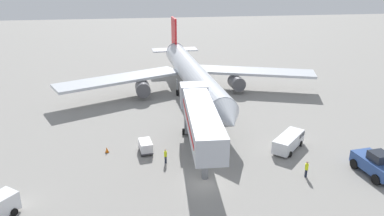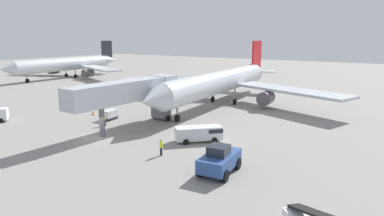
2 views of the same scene
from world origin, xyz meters
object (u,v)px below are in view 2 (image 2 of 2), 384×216
(jet_bridge, at_px, (132,92))
(service_van_outer_right, at_px, (200,133))
(ground_crew_worker_midground, at_px, (161,147))
(baggage_cart_mid_center, at_px, (110,114))
(airplane_at_gate, at_px, (223,82))
(ground_crew_worker_foreground, at_px, (105,119))
(pushback_tug, at_px, (219,160))
(airplane_background, at_px, (69,64))
(safety_cone_alpha, at_px, (93,113))

(jet_bridge, relative_size, service_van_outer_right, 3.40)
(ground_crew_worker_midground, bearing_deg, baggage_cart_mid_center, 153.27)
(airplane_at_gate, distance_m, ground_crew_worker_foreground, 24.28)
(ground_crew_worker_foreground, bearing_deg, baggage_cart_mid_center, 125.73)
(jet_bridge, relative_size, baggage_cart_mid_center, 7.00)
(pushback_tug, bearing_deg, airplane_background, 151.48)
(airplane_at_gate, xyz_separation_m, jet_bridge, (-2.44, -21.78, 0.83))
(airplane_at_gate, relative_size, jet_bridge, 2.60)
(pushback_tug, distance_m, ground_crew_worker_midground, 7.46)
(ground_crew_worker_foreground, xyz_separation_m, safety_cone_alpha, (-6.71, 3.63, -0.56))
(airplane_at_gate, distance_m, baggage_cart_mid_center, 22.24)
(pushback_tug, bearing_deg, baggage_cart_mid_center, 159.30)
(jet_bridge, xyz_separation_m, ground_crew_worker_foreground, (-4.09, -1.39, -4.05))
(airplane_at_gate, relative_size, airplane_background, 1.06)
(baggage_cart_mid_center, bearing_deg, safety_cone_alpha, 171.66)
(baggage_cart_mid_center, bearing_deg, airplane_at_gate, 66.82)
(ground_crew_worker_midground, bearing_deg, safety_cone_alpha, 156.94)
(ground_crew_worker_foreground, distance_m, safety_cone_alpha, 7.65)
(airplane_at_gate, distance_m, service_van_outer_right, 23.84)
(service_van_outer_right, relative_size, ground_crew_worker_foreground, 3.09)
(ground_crew_worker_midground, distance_m, airplane_background, 77.47)
(service_van_outer_right, relative_size, airplane_background, 0.12)
(ground_crew_worker_foreground, bearing_deg, ground_crew_worker_midground, -20.39)
(pushback_tug, xyz_separation_m, safety_cone_alpha, (-28.40, 9.67, -0.92))
(airplane_at_gate, bearing_deg, pushback_tug, -62.57)
(service_van_outer_right, xyz_separation_m, ground_crew_worker_midground, (-0.87, -6.46, -0.10))
(pushback_tug, relative_size, airplane_background, 0.12)
(jet_bridge, bearing_deg, airplane_at_gate, 83.60)
(baggage_cart_mid_center, xyz_separation_m, ground_crew_worker_foreground, (2.13, -2.96, 0.11))
(ground_crew_worker_midground, height_order, airplane_background, airplane_background)
(service_van_outer_right, xyz_separation_m, ground_crew_worker_foreground, (-15.14, -1.15, -0.16))
(service_van_outer_right, bearing_deg, airplane_at_gate, 111.36)
(pushback_tug, height_order, ground_crew_worker_foreground, pushback_tug)
(airplane_at_gate, height_order, airplane_background, airplane_at_gate)
(ground_crew_worker_foreground, bearing_deg, airplane_at_gate, 74.26)
(jet_bridge, bearing_deg, airplane_background, 149.83)
(airplane_at_gate, xyz_separation_m, ground_crew_worker_foreground, (-6.53, -23.17, -3.22))
(ground_crew_worker_midground, bearing_deg, airplane_background, 149.34)
(safety_cone_alpha, bearing_deg, airplane_at_gate, 55.88)
(ground_crew_worker_midground, bearing_deg, ground_crew_worker_foreground, 159.61)
(baggage_cart_mid_center, xyz_separation_m, airplane_background, (-50.19, 31.22, 3.21))
(pushback_tug, distance_m, safety_cone_alpha, 30.01)
(ground_crew_worker_foreground, xyz_separation_m, ground_crew_worker_midground, (14.27, -5.30, 0.06))
(ground_crew_worker_foreground, distance_m, ground_crew_worker_midground, 15.23)
(jet_bridge, height_order, pushback_tug, jet_bridge)
(airplane_at_gate, bearing_deg, jet_bridge, -96.40)
(airplane_at_gate, bearing_deg, safety_cone_alpha, -124.12)
(ground_crew_worker_midground, bearing_deg, jet_bridge, 146.69)
(jet_bridge, distance_m, safety_cone_alpha, 11.95)
(jet_bridge, bearing_deg, pushback_tug, -22.89)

